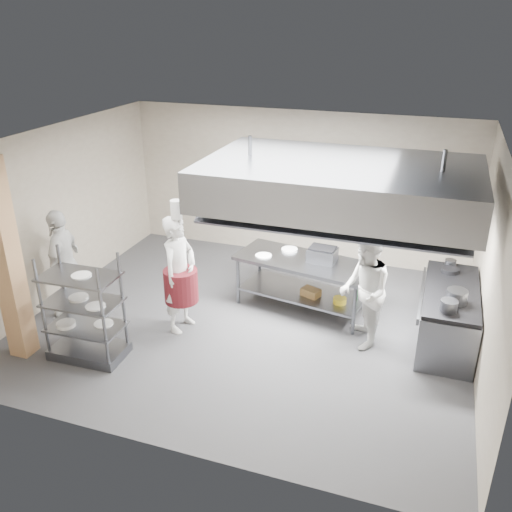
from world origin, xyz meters
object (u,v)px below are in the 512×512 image
(chef_head, at_px, (180,274))
(cooking_range, at_px, (448,317))
(griddle, at_px, (322,255))
(pass_rack, at_px, (83,307))
(chef_plating, at_px, (64,263))
(chef_line, at_px, (364,291))
(island, at_px, (303,284))
(stockpot, at_px, (457,296))

(chef_head, bearing_deg, cooking_range, -67.56)
(griddle, bearing_deg, cooking_range, -4.47)
(pass_rack, relative_size, chef_plating, 0.88)
(chef_head, bearing_deg, chef_plating, 103.57)
(chef_line, height_order, chef_plating, chef_plating)
(island, bearing_deg, chef_head, -133.20)
(griddle, bearing_deg, island, -165.31)
(stockpot, bearing_deg, chef_plating, -173.26)
(chef_plating, relative_size, griddle, 4.01)
(island, relative_size, griddle, 4.94)
(cooking_range, xyz_separation_m, chef_head, (-4.04, -0.98, 0.53))
(chef_head, bearing_deg, chef_line, -71.41)
(cooking_range, relative_size, chef_line, 1.11)
(stockpot, bearing_deg, cooking_range, 96.57)
(chef_plating, bearing_deg, chef_line, 81.83)
(island, bearing_deg, cooking_range, 3.03)
(island, xyz_separation_m, stockpot, (2.42, -0.71, 0.55))
(chef_head, height_order, stockpot, chef_head)
(cooking_range, relative_size, stockpot, 6.84)
(island, relative_size, chef_line, 1.26)
(chef_plating, bearing_deg, island, 95.23)
(island, xyz_separation_m, cooking_range, (2.37, -0.28, -0.04))
(cooking_range, bearing_deg, stockpot, -83.43)
(griddle, bearing_deg, chef_line, -40.45)
(chef_line, distance_m, griddle, 1.18)
(pass_rack, xyz_separation_m, cooking_range, (5.00, 2.15, -0.39))
(chef_head, bearing_deg, island, -44.19)
(chef_head, distance_m, chef_line, 2.84)
(chef_plating, relative_size, stockpot, 6.30)
(chef_plating, height_order, griddle, chef_plating)
(chef_plating, xyz_separation_m, griddle, (4.01, 1.48, 0.10))
(island, height_order, griddle, griddle)
(chef_head, bearing_deg, pass_rack, 149.48)
(pass_rack, relative_size, chef_head, 0.85)
(griddle, bearing_deg, pass_rack, -135.02)
(pass_rack, distance_m, chef_plating, 1.48)
(pass_rack, height_order, chef_line, chef_line)
(pass_rack, bearing_deg, chef_plating, 134.89)
(chef_plating, xyz_separation_m, stockpot, (6.13, 0.72, 0.08))
(island, distance_m, chef_line, 1.44)
(pass_rack, distance_m, stockpot, 5.34)
(chef_plating, distance_m, griddle, 4.28)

